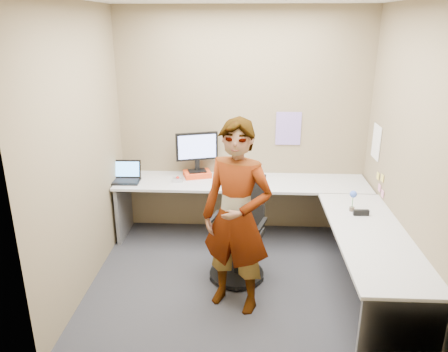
# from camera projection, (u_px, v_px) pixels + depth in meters

# --- Properties ---
(ground) EXTENTS (3.00, 3.00, 0.00)m
(ground) POSITION_uv_depth(u_px,v_px,m) (239.00, 281.00, 4.48)
(ground) COLOR #232328
(ground) RESTS_ON ground
(wall_back) EXTENTS (3.00, 0.00, 3.00)m
(wall_back) POSITION_uv_depth(u_px,v_px,m) (243.00, 124.00, 5.25)
(wall_back) COLOR brown
(wall_back) RESTS_ON ground
(wall_right) EXTENTS (0.00, 2.70, 2.70)m
(wall_right) POSITION_uv_depth(u_px,v_px,m) (406.00, 157.00, 3.95)
(wall_right) COLOR brown
(wall_right) RESTS_ON ground
(wall_left) EXTENTS (0.00, 2.70, 2.70)m
(wall_left) POSITION_uv_depth(u_px,v_px,m) (82.00, 152.00, 4.10)
(wall_left) COLOR brown
(wall_left) RESTS_ON ground
(desk) EXTENTS (2.98, 2.58, 0.73)m
(desk) POSITION_uv_depth(u_px,v_px,m) (282.00, 214.00, 4.62)
(desk) COLOR #B4B4B4
(desk) RESTS_ON ground
(paper_ream) EXTENTS (0.37, 0.32, 0.06)m
(paper_ream) POSITION_uv_depth(u_px,v_px,m) (197.00, 174.00, 5.30)
(paper_ream) COLOR red
(paper_ream) RESTS_ON desk
(monitor) EXTENTS (0.49, 0.22, 0.48)m
(monitor) POSITION_uv_depth(u_px,v_px,m) (197.00, 149.00, 5.22)
(monitor) COLOR black
(monitor) RESTS_ON paper_ream
(laptop) EXTENTS (0.33, 0.28, 0.23)m
(laptop) POSITION_uv_depth(u_px,v_px,m) (126.00, 176.00, 5.15)
(laptop) COLOR black
(laptop) RESTS_ON desk
(trackball_mouse) EXTENTS (0.12, 0.08, 0.07)m
(trackball_mouse) POSITION_uv_depth(u_px,v_px,m) (178.00, 180.00, 5.13)
(trackball_mouse) COLOR #B7B7BC
(trackball_mouse) RESTS_ON desk
(origami) EXTENTS (0.10, 0.10, 0.06)m
(origami) POSITION_uv_depth(u_px,v_px,m) (239.00, 181.00, 5.06)
(origami) COLOR white
(origami) RESTS_ON desk
(stapler) EXTENTS (0.15, 0.05, 0.05)m
(stapler) POSITION_uv_depth(u_px,v_px,m) (361.00, 213.00, 4.24)
(stapler) COLOR black
(stapler) RESTS_ON desk
(flower) EXTENTS (0.07, 0.07, 0.22)m
(flower) POSITION_uv_depth(u_px,v_px,m) (353.00, 198.00, 4.30)
(flower) COLOR brown
(flower) RESTS_ON desk
(calendar_purple) EXTENTS (0.30, 0.01, 0.40)m
(calendar_purple) POSITION_uv_depth(u_px,v_px,m) (288.00, 129.00, 5.23)
(calendar_purple) COLOR #846BB7
(calendar_purple) RESTS_ON wall_back
(calendar_white) EXTENTS (0.01, 0.28, 0.38)m
(calendar_white) POSITION_uv_depth(u_px,v_px,m) (376.00, 142.00, 4.84)
(calendar_white) COLOR white
(calendar_white) RESTS_ON wall_right
(sticky_note_a) EXTENTS (0.01, 0.07, 0.07)m
(sticky_note_a) POSITION_uv_depth(u_px,v_px,m) (382.00, 178.00, 4.61)
(sticky_note_a) COLOR #F2E059
(sticky_note_a) RESTS_ON wall_right
(sticky_note_b) EXTENTS (0.01, 0.07, 0.07)m
(sticky_note_b) POSITION_uv_depth(u_px,v_px,m) (379.00, 188.00, 4.70)
(sticky_note_b) COLOR pink
(sticky_note_b) RESTS_ON wall_right
(sticky_note_c) EXTENTS (0.01, 0.07, 0.07)m
(sticky_note_c) POSITION_uv_depth(u_px,v_px,m) (382.00, 194.00, 4.59)
(sticky_note_c) COLOR pink
(sticky_note_c) RESTS_ON wall_right
(sticky_note_d) EXTENTS (0.01, 0.07, 0.07)m
(sticky_note_d) POSITION_uv_depth(u_px,v_px,m) (378.00, 176.00, 4.76)
(sticky_note_d) COLOR #F2E059
(sticky_note_d) RESTS_ON wall_right
(office_chair) EXTENTS (0.60, 0.58, 1.06)m
(office_chair) POSITION_uv_depth(u_px,v_px,m) (239.00, 237.00, 4.46)
(office_chair) COLOR black
(office_chair) RESTS_ON ground
(person) EXTENTS (0.76, 0.64, 1.77)m
(person) POSITION_uv_depth(u_px,v_px,m) (237.00, 218.00, 3.83)
(person) COLOR #999399
(person) RESTS_ON ground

